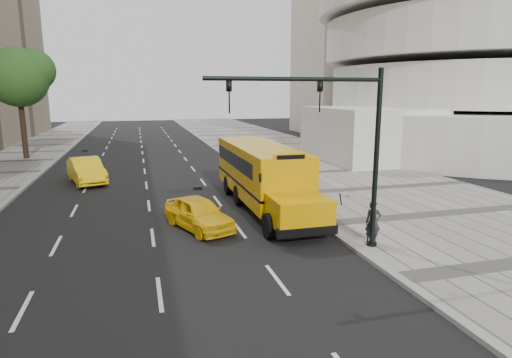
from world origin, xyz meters
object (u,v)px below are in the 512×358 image
object	(u,v)px
tree_c	(19,77)
pedestrian	(373,222)
taxi_near	(199,213)
traffic_signal	(340,138)
school_bus	(261,171)
taxi_far	(86,170)

from	to	relation	value
tree_c	pedestrian	bearing A→B (deg)	-56.89
taxi_near	traffic_signal	size ratio (longest dim) A/B	0.62
tree_c	taxi_near	world-z (taller)	tree_c
school_bus	traffic_signal	world-z (taller)	traffic_signal
pedestrian	traffic_signal	distance (m)	3.53
traffic_signal	taxi_near	bearing A→B (deg)	136.42
taxi_near	traffic_signal	world-z (taller)	traffic_signal
taxi_far	traffic_signal	xyz separation A→B (m)	(9.77, -15.24, 3.30)
school_bus	taxi_far	world-z (taller)	school_bus
taxi_far	pedestrian	distance (m)	18.80
pedestrian	traffic_signal	size ratio (longest dim) A/B	0.25
school_bus	traffic_signal	size ratio (longest dim) A/B	1.81
tree_c	taxi_far	xyz separation A→B (m)	(5.83, -11.33, -6.06)
traffic_signal	tree_c	bearing A→B (deg)	120.42
tree_c	school_bus	distance (m)	25.07
tree_c	pedestrian	world-z (taller)	tree_c
tree_c	traffic_signal	xyz separation A→B (m)	(15.60, -26.57, -2.76)
tree_c	taxi_near	bearing A→B (deg)	-63.29
school_bus	tree_c	bearing A→B (deg)	127.40
pedestrian	tree_c	bearing A→B (deg)	139.53
tree_c	taxi_far	world-z (taller)	tree_c
school_bus	traffic_signal	distance (m)	7.47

